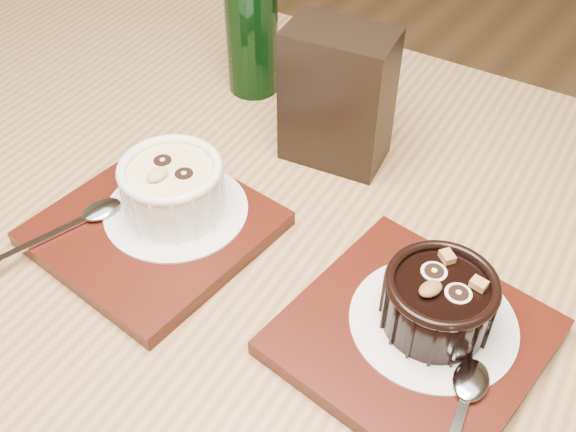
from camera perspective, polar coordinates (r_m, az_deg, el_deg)
name	(u,v)px	position (r m, az deg, el deg)	size (l,w,h in m)	color
table	(265,331)	(0.65, -1.96, -9.72)	(1.28, 0.92, 0.75)	olive
tray_left	(154,228)	(0.62, -11.24, -1.04)	(0.18, 0.18, 0.01)	#44140B
doily_left	(176,210)	(0.62, -9.44, 0.50)	(0.13, 0.13, 0.00)	white
ramekin_white	(172,186)	(0.60, -9.76, 2.52)	(0.09, 0.09, 0.05)	white
spoon_left	(65,227)	(0.62, -18.33, -0.85)	(0.03, 0.13, 0.01)	silver
tray_right	(412,337)	(0.54, 10.49, -10.03)	(0.18, 0.18, 0.01)	#44140B
doily_right	(433,322)	(0.54, 12.19, -8.74)	(0.13, 0.13, 0.00)	white
ramekin_dark	(439,299)	(0.52, 12.64, -6.91)	(0.09, 0.09, 0.05)	black
spoon_right	(458,421)	(0.49, 14.22, -16.47)	(0.03, 0.13, 0.01)	silver
condiment_stand	(337,97)	(0.65, 4.20, 9.98)	(0.10, 0.06, 0.14)	black
green_bottle	(252,21)	(0.75, -3.10, 16.15)	(0.06, 0.06, 0.21)	black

